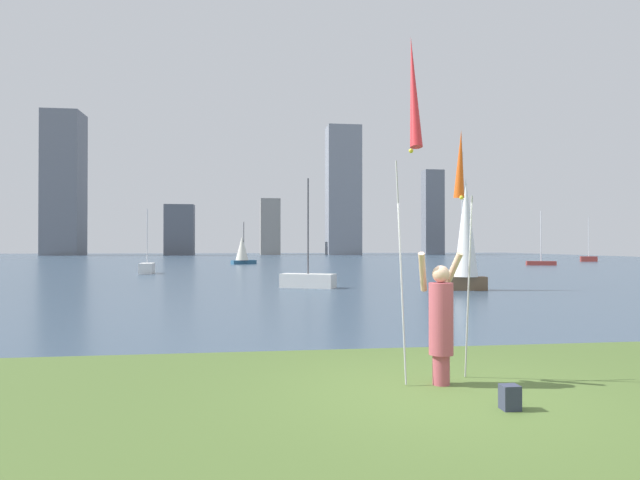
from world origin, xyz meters
The scene contains 16 objects.
ground centered at (0.00, 50.95, -0.06)m, with size 120.00×138.00×0.12m.
person centered at (0.12, 0.37, 0.89)m, with size 0.66×0.49×1.81m.
kite_flag_left centered at (-0.38, 0.02, 3.78)m, with size 0.16×1.05×4.63m.
kite_flag_right centered at (0.61, 0.88, 3.00)m, with size 0.16×0.56×3.60m.
bag centered at (0.51, -0.83, 0.14)m, with size 0.21×0.18×0.28m.
sailboat_0 centered at (-2.99, 47.62, 1.37)m, with size 2.56×1.89×4.18m.
sailboat_2 centered at (0.17, 17.21, 0.35)m, with size 2.54×1.83×4.87m.
sailboat_3 centered at (36.25, 50.74, 0.35)m, with size 1.85×1.23×5.09m.
sailboat_4 centered at (-9.08, 30.39, 0.37)m, with size 0.95×1.99×4.28m.
sailboat_6 centered at (6.59, 15.02, 2.34)m, with size 2.01×1.10×5.82m.
sailboat_8 centered at (24.81, 40.95, 0.29)m, with size 2.70×1.52×5.08m.
skyline_tower_0 centered at (-36.15, 98.99, 13.23)m, with size 6.55×6.52×26.45m.
skyline_tower_1 centered at (-14.93, 96.18, 4.68)m, with size 5.32×3.10×9.35m.
skyline_tower_2 centered at (1.91, 100.43, 5.41)m, with size 3.76×7.32×10.81m.
skyline_tower_3 centered at (15.82, 96.08, 12.34)m, with size 6.39×4.94×24.68m.
skyline_tower_4 centered at (34.90, 99.49, 8.54)m, with size 3.94×3.05×17.07m.
Camera 1 is at (-2.50, -6.76, 1.90)m, focal length 30.52 mm.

